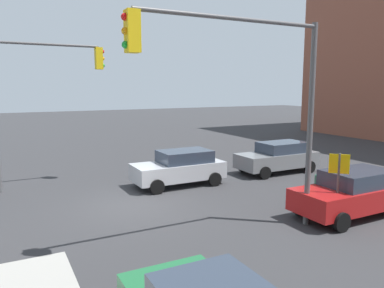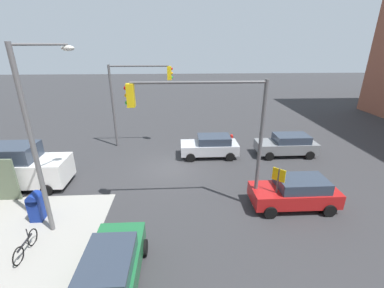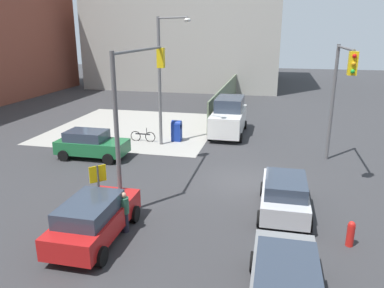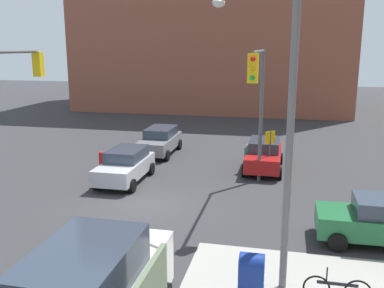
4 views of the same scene
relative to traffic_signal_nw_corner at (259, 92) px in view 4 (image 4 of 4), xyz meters
name	(u,v)px [view 4 (image 4 of 4)]	position (x,y,z in m)	size (l,w,h in m)	color
ground_plane	(145,205)	(2.08, -4.50, -4.68)	(120.00, 120.00, 0.00)	#333335
building_brick_west	(217,3)	(-29.92, -6.70, 6.51)	(16.00, 28.00, 22.37)	#93513D
traffic_signal_nw_corner	(259,92)	(0.00, 0.00, 0.00)	(6.26, 0.36, 6.50)	#59595B
traffic_signal_se_corner	(0,102)	(4.75, -9.00, -0.08)	(4.86, 0.36, 6.50)	#59595B
street_lamp_corner	(278,120)	(7.10, 0.98, 0.02)	(1.55, 2.37, 8.00)	slate
warning_sign_two_way	(270,145)	(-3.32, 0.46, -3.04)	(0.48, 0.48, 2.40)	#4C4C4C
mailbox_blue	(251,277)	(8.28, 0.50, -3.91)	(0.56, 0.64, 1.43)	navy
fire_hydrant	(101,159)	(-2.92, -8.70, -4.19)	(0.26, 0.26, 0.94)	red
coupe_green	(381,221)	(3.81, 4.49, -3.83)	(2.02, 4.06, 1.62)	#1E6638
coupe_red	(264,155)	(-4.47, 0.12, -3.83)	(4.33, 2.02, 1.62)	#B21919
coupe_gray	(160,140)	(-6.69, -6.43, -3.83)	(4.42, 2.02, 1.62)	slate
hatchback_silver	(125,165)	(-0.88, -6.48, -3.83)	(4.21, 2.02, 1.62)	#B7BABF
pedestrian_crossing	(247,158)	(-3.72, -0.70, -3.86)	(0.36, 0.36, 1.58)	#2D664C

